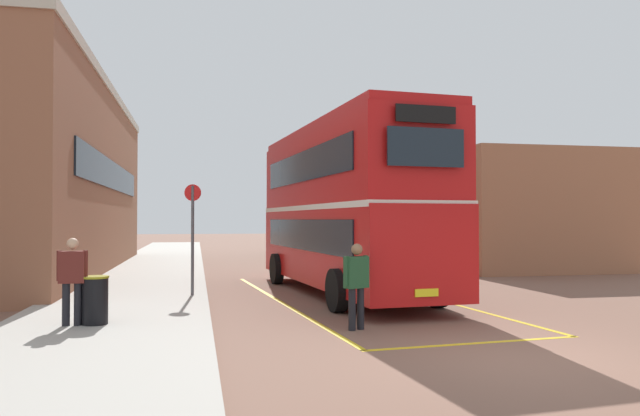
{
  "coord_description": "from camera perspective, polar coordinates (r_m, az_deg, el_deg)",
  "views": [
    {
      "loc": [
        -4.8,
        -8.39,
        2.12
      ],
      "look_at": [
        -1.01,
        10.02,
        2.48
      ],
      "focal_mm": 33.78,
      "sensor_mm": 36.0,
      "label": 1
    }
  ],
  "objects": [
    {
      "name": "litter_bin",
      "position": [
        12.25,
        -20.53,
        -8.17
      ],
      "size": [
        0.5,
        0.5,
        0.91
      ],
      "color": "black",
      "rests_on": "sidewalk_left"
    },
    {
      "name": "ground_plane",
      "position": [
        23.38,
        0.25,
        -6.3
      ],
      "size": [
        135.6,
        135.6,
        0.0
      ],
      "primitive_type": "plane",
      "color": "brown"
    },
    {
      "name": "depot_building_right",
      "position": [
        32.35,
        13.39,
        -0.44
      ],
      "size": [
        6.85,
        17.68,
        4.96
      ],
      "color": "#9E6647",
      "rests_on": "ground"
    },
    {
      "name": "bus_stop_sign",
      "position": [
        16.14,
        -11.98,
        -1.95
      ],
      "size": [
        0.43,
        0.14,
        2.91
      ],
      "color": "#4C4C51",
      "rests_on": "sidewalk_left"
    },
    {
      "name": "bay_marking_yellow",
      "position": [
        15.51,
        4.33,
        -8.94
      ],
      "size": [
        5.25,
        12.6,
        0.01
      ],
      "color": "gold",
      "rests_on": "ground"
    },
    {
      "name": "single_deck_bus",
      "position": [
        35.61,
        1.48,
        -1.88
      ],
      "size": [
        3.33,
        8.72,
        3.02
      ],
      "color": "black",
      "rests_on": "ground"
    },
    {
      "name": "pedestrian_waiting_near",
      "position": [
        12.21,
        -22.42,
        -5.92
      ],
      "size": [
        0.55,
        0.24,
        1.63
      ],
      "color": "black",
      "rests_on": "sidewalk_left"
    },
    {
      "name": "pedestrian_boarding",
      "position": [
        11.66,
        3.46,
        -6.84
      ],
      "size": [
        0.52,
        0.4,
        1.66
      ],
      "color": "black",
      "rests_on": "ground"
    },
    {
      "name": "double_decker_bus",
      "position": [
        17.19,
        2.32,
        0.21
      ],
      "size": [
        3.46,
        10.42,
        4.75
      ],
      "color": "black",
      "rests_on": "ground"
    },
    {
      "name": "sidewalk_left",
      "position": [
        25.33,
        -15.53,
        -5.7
      ],
      "size": [
        4.0,
        57.6,
        0.14
      ],
      "primitive_type": "cube",
      "color": "#A39E93",
      "rests_on": "ground"
    },
    {
      "name": "brick_building_left",
      "position": [
        26.24,
        -26.25,
        2.5
      ],
      "size": [
        6.76,
        20.76,
        7.42
      ],
      "color": "brown",
      "rests_on": "ground"
    }
  ]
}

